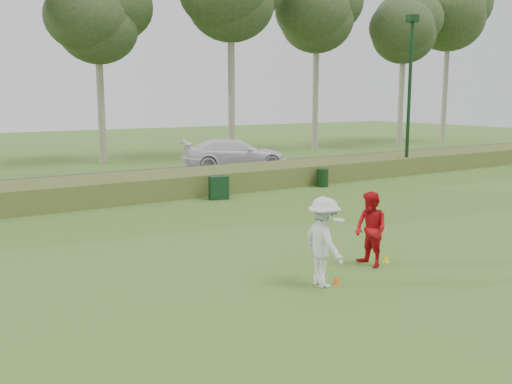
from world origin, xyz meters
TOP-DOWN VIEW (x-y plane):
  - ground at (0.00, 0.00)m, footprint 120.00×120.00m
  - reed_strip at (0.00, 12.00)m, footprint 80.00×3.00m
  - park_road at (0.00, 17.00)m, footprint 80.00×6.00m
  - lamp_post at (14.00, 11.00)m, footprint 0.70×0.70m
  - tree_4 at (2.00, 24.50)m, footprint 6.24×6.24m
  - tree_6 at (18.00, 23.80)m, footprint 7.02×7.02m
  - tree_7 at (26.00, 22.80)m, footprint 6.50×6.50m
  - tree_8 at (33.00, 24.20)m, footprint 8.06×8.06m
  - player_white at (-1.27, -0.70)m, footprint 0.98×1.35m
  - player_red at (0.62, -0.18)m, footprint 0.73×0.92m
  - cone_orange at (-0.95, -0.78)m, footprint 0.18×0.18m
  - cone_yellow at (1.18, -0.16)m, footprint 0.20×0.20m
  - utility_cabinet at (1.97, 9.84)m, footprint 0.84×0.64m
  - trash_bin at (7.54, 10.10)m, footprint 0.62×0.62m
  - car_right at (7.13, 17.31)m, footprint 6.31×4.10m

SIDE VIEW (x-z plane):
  - ground at x=0.00m, z-range 0.00..0.00m
  - park_road at x=0.00m, z-range 0.00..0.06m
  - cone_orange at x=-0.95m, z-range 0.00..0.20m
  - cone_yellow at x=1.18m, z-range 0.00..0.22m
  - trash_bin at x=7.54m, z-range 0.00..0.82m
  - reed_strip at x=0.00m, z-range 0.00..0.90m
  - utility_cabinet at x=1.97m, z-range 0.00..0.93m
  - car_right at x=7.13m, z-range 0.06..1.76m
  - player_red at x=0.62m, z-range 0.00..1.83m
  - player_white at x=-1.27m, z-range 0.00..1.97m
  - lamp_post at x=14.00m, z-range 1.51..9.68m
  - tree_4 at x=2.00m, z-range 2.84..14.34m
  - tree_7 at x=26.00m, z-range 3.09..15.59m
  - tree_6 at x=18.00m, z-range 3.35..16.85m
  - tree_8 at x=33.00m, z-range 3.73..18.73m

